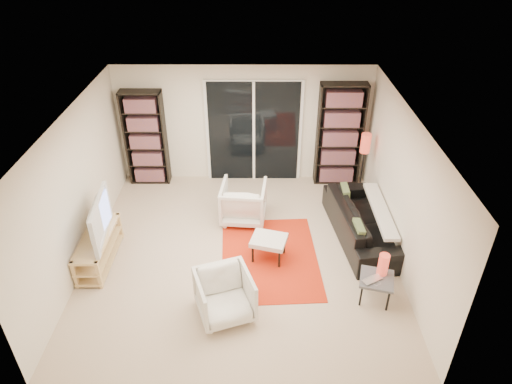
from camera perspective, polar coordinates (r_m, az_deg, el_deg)
floor at (r=7.67m, az=-1.89°, el=-7.53°), size 5.00×5.00×0.00m
wall_back at (r=9.17m, az=-1.54°, el=8.43°), size 5.00×0.02×2.40m
wall_front at (r=5.03m, az=-3.05°, el=-15.28°), size 5.00×0.02×2.40m
wall_left at (r=7.49m, az=-21.55°, el=0.10°), size 0.02×5.00×2.40m
wall_right at (r=7.31m, az=17.93°, el=0.04°), size 0.02×5.00×2.40m
ceiling at (r=6.40m, az=-2.27°, el=9.20°), size 5.00×5.00×0.02m
sliding_door at (r=9.20m, az=-0.28°, el=7.48°), size 1.92×0.08×2.16m
bookshelf_left at (r=9.38m, az=-13.62°, el=6.54°), size 0.80×0.30×1.95m
bookshelf_right at (r=9.23m, az=10.42°, el=7.01°), size 0.90×0.30×2.10m
tv_stand at (r=7.75m, az=-19.05°, el=-6.64°), size 0.42×1.31×0.50m
tv at (r=7.42m, az=-19.67°, el=-3.21°), size 0.27×1.16×0.66m
rug at (r=7.56m, az=1.70°, el=-8.18°), size 1.66×2.18×0.01m
sofa at (r=8.02m, az=13.16°, el=-3.64°), size 1.11×2.24×0.63m
armchair_back at (r=8.22m, az=-1.57°, el=-1.25°), size 0.86×0.88×0.73m
armchair_front at (r=6.46m, az=-3.94°, el=-12.77°), size 0.94×0.95×0.69m
ottoman at (r=7.35m, az=1.61°, el=-6.15°), size 0.65×0.58×0.40m
side_table at (r=6.87m, az=14.85°, el=-10.63°), size 0.57×0.57×0.40m
laptop at (r=6.75m, az=14.57°, el=-10.78°), size 0.36×0.31×0.02m
table_lamp at (r=6.82m, az=15.63°, el=-8.70°), size 0.15×0.15×0.34m
floor_lamp at (r=8.77m, az=13.43°, el=5.13°), size 0.20×0.20×1.36m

